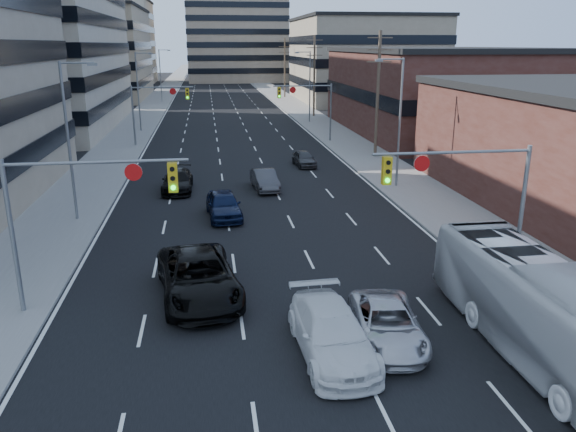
{
  "coord_description": "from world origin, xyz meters",
  "views": [
    {
      "loc": [
        -2.75,
        -12.65,
        9.88
      ],
      "look_at": [
        0.79,
        12.09,
        2.2
      ],
      "focal_mm": 35.0,
      "sensor_mm": 36.0,
      "label": 1
    }
  ],
  "objects_px": {
    "black_pickup": "(198,277)",
    "white_van": "(332,333)",
    "silver_suv": "(387,323)",
    "sedan_blue": "(224,205)",
    "transit_bus": "(545,313)"
  },
  "relations": [
    {
      "from": "white_van",
      "to": "sedan_blue",
      "type": "relative_size",
      "value": 1.17
    },
    {
      "from": "transit_bus",
      "to": "sedan_blue",
      "type": "xyz_separation_m",
      "value": [
        -9.75,
        17.1,
        -0.81
      ]
    },
    {
      "from": "white_van",
      "to": "transit_bus",
      "type": "height_order",
      "value": "transit_bus"
    },
    {
      "from": "silver_suv",
      "to": "sedan_blue",
      "type": "xyz_separation_m",
      "value": [
        -5.1,
        15.38,
        0.12
      ]
    },
    {
      "from": "white_van",
      "to": "transit_bus",
      "type": "xyz_separation_m",
      "value": [
        6.74,
        -1.13,
        0.81
      ]
    },
    {
      "from": "white_van",
      "to": "silver_suv",
      "type": "height_order",
      "value": "white_van"
    },
    {
      "from": "silver_suv",
      "to": "transit_bus",
      "type": "relative_size",
      "value": 0.42
    },
    {
      "from": "silver_suv",
      "to": "sedan_blue",
      "type": "bearing_deg",
      "value": 115.06
    },
    {
      "from": "black_pickup",
      "to": "silver_suv",
      "type": "xyz_separation_m",
      "value": [
        6.47,
        -4.45,
        -0.22
      ]
    },
    {
      "from": "white_van",
      "to": "silver_suv",
      "type": "relative_size",
      "value": 1.13
    },
    {
      "from": "white_van",
      "to": "silver_suv",
      "type": "xyz_separation_m",
      "value": [
        2.09,
        0.6,
        -0.12
      ]
    },
    {
      "from": "black_pickup",
      "to": "silver_suv",
      "type": "height_order",
      "value": "black_pickup"
    },
    {
      "from": "transit_bus",
      "to": "sedan_blue",
      "type": "bearing_deg",
      "value": 119.53
    },
    {
      "from": "sedan_blue",
      "to": "white_van",
      "type": "bearing_deg",
      "value": -83.94
    },
    {
      "from": "black_pickup",
      "to": "white_van",
      "type": "xyz_separation_m",
      "value": [
        4.38,
        -5.05,
        -0.1
      ]
    }
  ]
}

